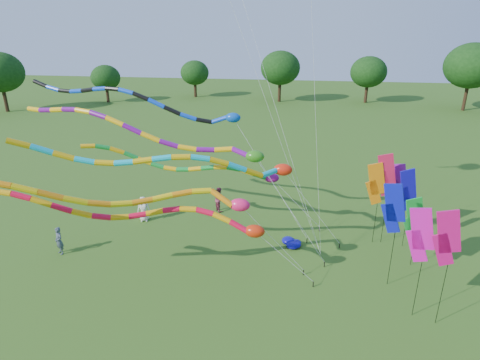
# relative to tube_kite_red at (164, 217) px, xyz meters

# --- Properties ---
(ground) EXTENTS (160.00, 160.00, 0.00)m
(ground) POSITION_rel_tube_kite_red_xyz_m (4.85, -0.55, -3.67)
(ground) COLOR #2D5A18
(ground) RESTS_ON ground
(tree_ring) EXTENTS (115.39, 114.33, 9.49)m
(tree_ring) POSITION_rel_tube_kite_red_xyz_m (5.08, -5.14, 1.84)
(tree_ring) COLOR #382314
(tree_ring) RESTS_ON ground
(tube_kite_red) EXTENTS (13.66, 2.54, 5.79)m
(tube_kite_red) POSITION_rel_tube_kite_red_xyz_m (0.00, 0.00, 0.00)
(tube_kite_red) COLOR black
(tube_kite_red) RESTS_ON ground
(tube_kite_orange) EXTENTS (14.81, 5.24, 6.94)m
(tube_kite_orange) POSITION_rel_tube_kite_red_xyz_m (-1.13, -0.70, 1.21)
(tube_kite_orange) COLOR black
(tube_kite_orange) RESTS_ON ground
(tube_kite_purple) EXTENTS (16.75, 2.46, 8.35)m
(tube_kite_purple) POSITION_rel_tube_kite_red_xyz_m (-1.31, 3.73, 2.78)
(tube_kite_purple) COLOR black
(tube_kite_purple) RESTS_ON ground
(tube_kite_blue) EXTENTS (15.88, 1.47, 9.38)m
(tube_kite_blue) POSITION_rel_tube_kite_red_xyz_m (-2.20, 5.22, 4.12)
(tube_kite_blue) COLOR black
(tube_kite_blue) RESTS_ON ground
(tube_kite_cyan) EXTENTS (14.68, 5.50, 7.80)m
(tube_kite_cyan) POSITION_rel_tube_kite_red_xyz_m (0.88, 1.72, 2.03)
(tube_kite_cyan) COLOR black
(tube_kite_cyan) RESTS_ON ground
(tube_kite_green) EXTENTS (13.24, 2.47, 6.21)m
(tube_kite_green) POSITION_rel_tube_kite_red_xyz_m (0.60, 5.44, 0.51)
(tube_kite_green) COLOR black
(tube_kite_green) RESTS_ON ground
(banner_pole_magenta_b) EXTENTS (1.16, 0.12, 5.29)m
(banner_pole_magenta_b) POSITION_rel_tube_kite_red_xyz_m (11.76, -0.85, 0.35)
(banner_pole_magenta_b) COLOR black
(banner_pole_magenta_b) RESTS_ON ground
(banner_pole_red) EXTENTS (1.16, 0.15, 5.39)m
(banner_pole_red) POSITION_rel_tube_kite_red_xyz_m (10.65, 5.82, 0.45)
(banner_pole_red) COLOR black
(banner_pole_red) RESTS_ON ground
(banner_pole_violet) EXTENTS (1.10, 0.52, 4.61)m
(banner_pole_violet) POSITION_rel_tube_kite_red_xyz_m (11.57, 6.63, -0.32)
(banner_pole_violet) COLOR black
(banner_pole_violet) RESTS_ON ground
(banner_pole_orange) EXTENTS (1.16, 0.21, 4.88)m
(banner_pole_orange) POSITION_rel_tube_kite_red_xyz_m (10.16, 5.73, -0.05)
(banner_pole_orange) COLOR black
(banner_pole_orange) RESTS_ON ground
(banner_pole_blue_b) EXTENTS (1.14, 0.38, 4.70)m
(banner_pole_blue_b) POSITION_rel_tube_kite_red_xyz_m (11.79, 5.49, -0.23)
(banner_pole_blue_b) COLOR black
(banner_pole_blue_b) RESTS_ON ground
(banner_pole_magenta_a) EXTENTS (1.12, 0.45, 5.11)m
(banner_pole_magenta_a) POSITION_rel_tube_kite_red_xyz_m (10.92, -0.40, 0.17)
(banner_pole_magenta_a) COLOR black
(banner_pole_magenta_a) RESTS_ON ground
(banner_pole_blue_a) EXTENTS (1.09, 0.56, 5.24)m
(banner_pole_blue_a) POSITION_rel_tube_kite_red_xyz_m (10.28, 1.77, 0.31)
(banner_pole_blue_a) COLOR black
(banner_pole_blue_a) RESTS_ON ground
(banner_pole_green) EXTENTS (1.15, 0.34, 3.89)m
(banner_pole_green) POSITION_rel_tube_kite_red_xyz_m (11.78, 3.55, -1.04)
(banner_pole_green) COLOR black
(banner_pole_green) RESTS_ON ground
(blue_nylon_heap) EXTENTS (1.40, 1.31, 0.46)m
(blue_nylon_heap) POSITION_rel_tube_kite_red_xyz_m (5.74, 4.77, -3.47)
(blue_nylon_heap) COLOR #0E0B95
(blue_nylon_heap) RESTS_ON ground
(person_a) EXTENTS (0.90, 0.68, 1.65)m
(person_a) POSITION_rel_tube_kite_red_xyz_m (-3.70, 6.38, -2.84)
(person_a) COLOR silver
(person_a) RESTS_ON ground
(person_b) EXTENTS (0.69, 0.63, 1.58)m
(person_b) POSITION_rel_tube_kite_red_xyz_m (-6.76, 1.86, -2.88)
(person_b) COLOR #3F4A59
(person_b) RESTS_ON ground
(person_c) EXTENTS (0.99, 1.03, 1.67)m
(person_c) POSITION_rel_tube_kite_red_xyz_m (0.77, 8.59, -2.83)
(person_c) COLOR #873146
(person_c) RESTS_ON ground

